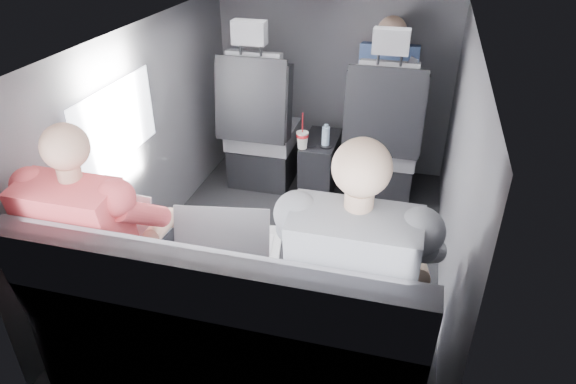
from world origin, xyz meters
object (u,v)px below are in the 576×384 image
(laptop_black, at_px, (350,263))
(rear_bench, at_px, (228,340))
(front_seat_left, at_px, (261,135))
(front_seat_right, at_px, (382,148))
(passenger_rear_left, at_px, (105,244))
(passenger_rear_right, at_px, (355,282))
(laptop_white, at_px, (132,220))
(laptop_silver, at_px, (232,241))
(center_console, at_px, (320,164))
(passenger_front_right, at_px, (386,88))
(soda_cup, at_px, (302,139))
(water_bottle, at_px, (326,136))

(laptop_black, bearing_deg, rear_bench, -152.86)
(front_seat_left, bearing_deg, front_seat_right, 0.00)
(laptop_black, bearing_deg, passenger_rear_left, -172.27)
(passenger_rear_right, bearing_deg, front_seat_left, 117.88)
(laptop_white, bearing_deg, passenger_rear_left, -94.45)
(passenger_rear_left, bearing_deg, laptop_silver, 16.37)
(center_console, bearing_deg, laptop_white, -109.09)
(rear_bench, distance_m, passenger_rear_left, 0.68)
(passenger_rear_right, distance_m, passenger_front_right, 2.07)
(laptop_silver, bearing_deg, passenger_front_right, 75.97)
(soda_cup, distance_m, water_bottle, 0.17)
(rear_bench, distance_m, soda_cup, 1.77)
(center_console, xyz_separation_m, passenger_rear_left, (-0.59, -1.85, 0.43))
(front_seat_right, relative_size, passenger_rear_left, 1.02)
(front_seat_left, bearing_deg, laptop_black, -61.26)
(rear_bench, relative_size, passenger_rear_left, 1.30)
(front_seat_right, distance_m, passenger_rear_left, 2.10)
(laptop_white, xyz_separation_m, passenger_front_right, (0.99, 1.87, 0.12))
(laptop_white, bearing_deg, center_console, 70.91)
(laptop_silver, relative_size, passenger_rear_right, 0.34)
(water_bottle, distance_m, passenger_rear_left, 1.86)
(laptop_black, height_order, passenger_rear_left, passenger_rear_left)
(water_bottle, distance_m, passenger_rear_right, 1.81)
(front_seat_right, relative_size, passenger_front_right, 1.53)
(laptop_black, xyz_separation_m, passenger_rear_right, (0.04, -0.14, 0.03))
(soda_cup, bearing_deg, laptop_silver, -88.34)
(laptop_silver, relative_size, passenger_front_right, 0.53)
(passenger_rear_right, bearing_deg, laptop_white, 169.45)
(passenger_rear_right, bearing_deg, water_bottle, 104.60)
(center_console, distance_m, laptop_white, 1.80)
(soda_cup, relative_size, laptop_black, 0.73)
(soda_cup, bearing_deg, passenger_rear_right, -70.01)
(water_bottle, bearing_deg, passenger_rear_left, -110.07)
(center_console, bearing_deg, passenger_front_right, 27.38)
(front_seat_left, distance_m, passenger_rear_right, 2.06)
(rear_bench, xyz_separation_m, laptop_black, (0.46, 0.24, 0.32))
(water_bottle, relative_size, passenger_rear_right, 0.13)
(soda_cup, height_order, water_bottle, soda_cup)
(laptop_silver, bearing_deg, front_seat_left, 103.41)
(laptop_white, distance_m, passenger_rear_right, 1.10)
(front_seat_left, bearing_deg, passenger_rear_right, -62.12)
(laptop_silver, xyz_separation_m, passenger_rear_left, (-0.53, -0.16, -0.01))
(front_seat_left, bearing_deg, laptop_silver, -76.59)
(water_bottle, bearing_deg, front_seat_left, 172.89)
(water_bottle, height_order, passenger_front_right, passenger_front_right)
(laptop_silver, xyz_separation_m, passenger_rear_right, (0.56, -0.16, 0.02))
(laptop_black, relative_size, passenger_rear_left, 0.29)
(water_bottle, height_order, passenger_rear_right, passenger_rear_right)
(soda_cup, height_order, passenger_rear_right, passenger_rear_right)
(passenger_rear_left, relative_size, passenger_rear_right, 0.95)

